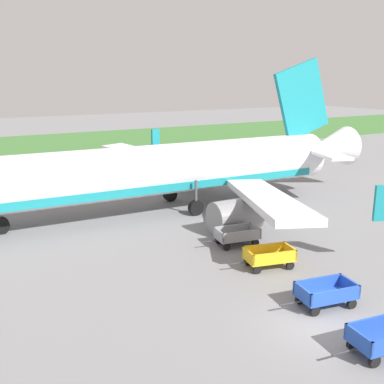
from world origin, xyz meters
TOP-DOWN VIEW (x-y plane):
  - ground_plane at (0.00, 0.00)m, footprint 220.00×220.00m
  - grass_strip at (0.00, 56.59)m, footprint 220.00×28.00m
  - airplane at (2.09, 18.04)m, footprint 37.60×30.28m
  - baggage_cart_second_in_row at (0.70, -2.47)m, footprint 3.62×1.74m
  - baggage_cart_third_in_row at (1.47, 1.13)m, footprint 3.62×1.81m
  - baggage_cart_fourth_in_row at (2.02, 5.68)m, footprint 3.63×1.93m
  - baggage_cart_far_end at (2.49, 9.24)m, footprint 3.62×1.79m
  - traffic_cone_near_plane at (2.85, 7.09)m, footprint 0.48×0.48m
  - traffic_cone_mid_apron at (7.11, 10.61)m, footprint 0.51×0.51m

SIDE VIEW (x-z plane):
  - ground_plane at x=0.00m, z-range 0.00..0.00m
  - grass_strip at x=0.00m, z-range 0.00..0.06m
  - traffic_cone_near_plane at x=2.85m, z-range 0.00..0.63m
  - traffic_cone_mid_apron at x=7.11m, z-range 0.00..0.68m
  - baggage_cart_second_in_row at x=0.70m, z-range 0.07..1.14m
  - baggage_cart_third_in_row at x=1.47m, z-range 0.07..1.14m
  - baggage_cart_fourth_in_row at x=2.02m, z-range 0.07..1.14m
  - baggage_cart_far_end at x=2.49m, z-range 0.07..1.14m
  - airplane at x=2.09m, z-range -2.62..8.72m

